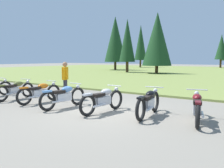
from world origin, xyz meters
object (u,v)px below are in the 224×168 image
object	(u,v)px
motorcycle_maroon	(197,107)
motorcycle_orange	(40,92)
motorcycle_silver	(103,100)
motorcycle_black	(149,102)
rider_in_hivis_vest	(65,78)
motorcycle_olive	(16,90)
motorcycle_sky_blue	(64,96)

from	to	relation	value
motorcycle_maroon	motorcycle_orange	bearing A→B (deg)	-174.34
motorcycle_silver	motorcycle_maroon	size ratio (longest dim) A/B	1.03
motorcycle_orange	motorcycle_black	size ratio (longest dim) A/B	1.00
motorcycle_orange	motorcycle_maroon	bearing A→B (deg)	5.66
motorcycle_black	motorcycle_maroon	distance (m)	1.45
motorcycle_silver	rider_in_hivis_vest	world-z (taller)	rider_in_hivis_vest
motorcycle_silver	rider_in_hivis_vest	size ratio (longest dim) A/B	1.26
motorcycle_orange	motorcycle_silver	world-z (taller)	same
motorcycle_orange	motorcycle_black	bearing A→B (deg)	5.66
motorcycle_maroon	motorcycle_silver	bearing A→B (deg)	-169.34
motorcycle_olive	rider_in_hivis_vest	xyz separation A→B (m)	(1.78, 1.32, 0.51)
motorcycle_black	rider_in_hivis_vest	bearing A→B (deg)	170.05
motorcycle_orange	motorcycle_black	world-z (taller)	same
motorcycle_olive	rider_in_hivis_vest	distance (m)	2.27
motorcycle_silver	motorcycle_maroon	bearing A→B (deg)	10.66
rider_in_hivis_vest	motorcycle_silver	bearing A→B (deg)	-21.80
motorcycle_orange	motorcycle_sky_blue	world-z (taller)	same
motorcycle_sky_blue	motorcycle_black	world-z (taller)	same
motorcycle_black	motorcycle_olive	bearing A→B (deg)	-175.14
motorcycle_orange	motorcycle_maroon	xyz separation A→B (m)	(6.12, 0.61, 0.00)
motorcycle_sky_blue	rider_in_hivis_vest	world-z (taller)	rider_in_hivis_vest
motorcycle_orange	motorcycle_silver	xyz separation A→B (m)	(3.18, 0.05, 0.00)
motorcycle_olive	motorcycle_black	distance (m)	6.27
motorcycle_maroon	rider_in_hivis_vest	xyz separation A→B (m)	(-5.91, 0.64, 0.51)
motorcycle_orange	motorcycle_maroon	world-z (taller)	same
motorcycle_orange	rider_in_hivis_vest	xyz separation A→B (m)	(0.20, 1.25, 0.51)
motorcycle_silver	motorcycle_maroon	distance (m)	2.98
motorcycle_olive	motorcycle_maroon	bearing A→B (deg)	5.02
motorcycle_sky_blue	rider_in_hivis_vest	size ratio (longest dim) A/B	1.26
motorcycle_olive	motorcycle_silver	world-z (taller)	same
motorcycle_orange	motorcycle_sky_blue	size ratio (longest dim) A/B	1.00
motorcycle_olive	motorcycle_maroon	size ratio (longest dim) A/B	1.03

